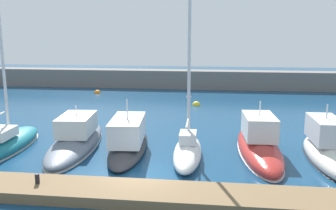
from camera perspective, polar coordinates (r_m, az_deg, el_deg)
name	(u,v)px	position (r m, az deg, el deg)	size (l,w,h in m)	color
ground_plane	(141,180)	(17.92, -4.27, -11.71)	(120.00, 120.00, 0.00)	navy
dock_pier	(132,193)	(16.07, -5.68, -13.64)	(23.24, 2.23, 0.47)	brown
breakwater_seawall	(186,79)	(46.43, 2.87, 4.07)	(108.00, 2.48, 2.28)	slate
sailboat_teal_nearest	(3,141)	(24.27, -24.53, -5.20)	(2.82, 7.80, 16.98)	#19707F
motorboat_slate_second	(76,139)	(23.43, -14.18, -5.13)	(3.42, 9.43, 2.78)	slate
motorboat_charcoal_third	(128,140)	(22.11, -6.23, -5.44)	(2.81, 8.27, 3.49)	#2D2D33
sailboat_white_fourth	(188,148)	(20.63, 3.10, -6.73)	(1.64, 6.08, 13.79)	white
motorboat_red_fifth	(259,144)	(22.17, 14.06, -5.97)	(2.68, 8.79, 3.43)	#B72D28
motorboat_ivory_sixth	(327,150)	(22.16, 23.68, -6.42)	(2.02, 7.15, 3.44)	silver
mooring_buoy_orange	(97,93)	(43.39, -11.01, 1.84)	(0.76, 0.76, 0.76)	orange
mooring_buoy_white	(189,97)	(39.97, 3.30, 1.23)	(0.56, 0.56, 0.56)	white
mooring_buoy_yellow	(196,105)	(35.60, 4.46, -0.04)	(0.78, 0.78, 0.78)	yellow
dock_bollard	(37,179)	(17.26, -19.82, -10.82)	(0.20, 0.20, 0.44)	black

